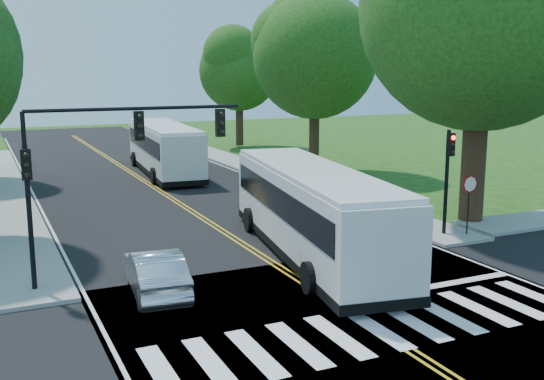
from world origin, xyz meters
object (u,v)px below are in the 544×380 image
bus_lead (312,210)px  bus_follow (164,148)px  hatchback (156,272)px  dark_sedan (288,195)px  signal_ne (448,168)px  suv (297,195)px  signal_nw (104,153)px

bus_lead → bus_follow: (0.27, 21.51, -0.01)m
hatchback → dark_sedan: 14.02m
signal_ne → suv: (-2.97, 7.96, -2.33)m
signal_nw → suv: size_ratio=1.60×
bus_lead → suv: bus_lead is taller
signal_nw → bus_follow: signal_nw is taller
signal_nw → bus_lead: size_ratio=0.54×
bus_follow → suv: size_ratio=2.93×
signal_ne → bus_lead: bearing=-179.4°
signal_ne → dark_sedan: size_ratio=1.08×
hatchback → dark_sedan: size_ratio=1.07×
signal_ne → bus_follow: signal_ne is taller
bus_follow → hatchback: bearing=78.3°
signal_nw → suv: 14.16m
signal_nw → bus_follow: (7.87, 21.46, -2.60)m
signal_ne → hatchback: signal_ne is taller
signal_nw → signal_ne: bearing=0.0°
hatchback → signal_ne: bearing=-167.1°
signal_nw → suv: (11.09, 7.97, -3.74)m
signal_ne → dark_sedan: 9.34m
suv → signal_nw: bearing=42.6°
bus_follow → dark_sedan: 13.39m
bus_lead → suv: size_ratio=2.97×
bus_lead → suv: (3.49, 8.02, -1.16)m
hatchback → dark_sedan: hatchback is taller
bus_follow → suv: (3.22, -13.49, -1.14)m
signal_nw → bus_follow: 23.00m
hatchback → suv: bearing=-130.5°
bus_lead → hatchback: (-6.48, -1.63, -1.06)m
hatchback → bus_follow: bearing=-100.8°
bus_lead → signal_nw: bearing=9.3°
hatchback → suv: size_ratio=0.97×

